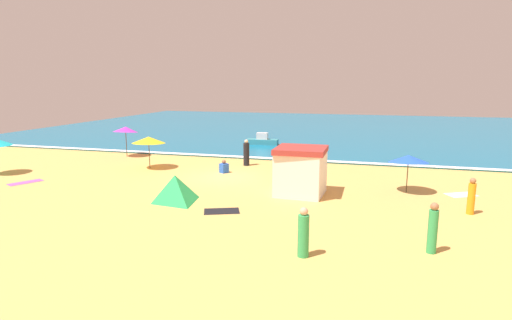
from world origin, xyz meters
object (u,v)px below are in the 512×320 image
at_px(beachgoer_6, 471,197).
at_px(small_boat_0, 262,141).
at_px(beach_umbrella_3, 408,159).
at_px(beach_umbrella_1, 149,140).
at_px(beach_umbrella_4, 126,129).
at_px(lifeguard_cabana, 301,171).
at_px(beach_tent, 175,188).
at_px(beachgoer_0, 433,229).
at_px(beachgoer_2, 303,234).
at_px(beachgoer_4, 246,154).
at_px(beachgoer_1, 284,169).
at_px(beachgoer_3, 224,167).

xyz_separation_m(beachgoer_6, small_boat_0, (-13.53, 16.35, -0.32)).
bearing_deg(beach_umbrella_3, beach_umbrella_1, 173.49).
bearing_deg(beach_umbrella_4, lifeguard_cabana, -26.13).
relative_size(beach_tent, beachgoer_0, 1.65).
xyz_separation_m(beachgoer_2, beachgoer_4, (-6.13, 13.74, 0.04)).
xyz_separation_m(lifeguard_cabana, beachgoer_1, (-1.66, 3.87, -0.80)).
xyz_separation_m(beach_umbrella_3, beach_umbrella_4, (-19.59, 5.24, 0.32)).
relative_size(beach_umbrella_3, beachgoer_4, 1.40).
xyz_separation_m(lifeguard_cabana, small_boat_0, (-6.01, 15.16, -0.77)).
distance_m(beach_umbrella_3, beach_tent, 11.65).
relative_size(beach_umbrella_1, beach_tent, 0.82).
distance_m(beach_umbrella_1, beachgoer_6, 18.71).
height_order(beach_umbrella_3, beachgoer_2, beach_umbrella_3).
xyz_separation_m(beachgoer_4, beachgoer_6, (12.26, -7.44, -0.06)).
relative_size(beach_tent, beachgoer_2, 1.71).
bearing_deg(small_boat_0, beach_umbrella_1, -111.37).
bearing_deg(beachgoer_4, beachgoer_1, -37.67).
relative_size(beach_umbrella_1, beachgoer_2, 1.40).
relative_size(beachgoer_0, small_boat_0, 0.61).
xyz_separation_m(beach_tent, beachgoer_0, (10.90, -3.30, 0.21)).
height_order(beach_umbrella_4, beachgoer_4, beach_umbrella_4).
bearing_deg(beach_umbrella_4, beach_tent, -47.71).
bearing_deg(beachgoer_4, beach_umbrella_1, -155.61).
relative_size(beach_umbrella_4, beachgoer_2, 1.43).
distance_m(beach_umbrella_1, beach_umbrella_4, 5.22).
bearing_deg(beachgoer_1, beachgoer_2, -75.00).
distance_m(beachgoer_6, small_boat_0, 21.22).
xyz_separation_m(beach_umbrella_3, small_boat_0, (-11.16, 13.32, -1.30)).
relative_size(beach_umbrella_4, beachgoer_4, 1.33).
height_order(beachgoer_4, small_boat_0, beachgoer_4).
bearing_deg(beachgoer_2, beachgoer_0, 19.72).
height_order(beach_tent, beachgoer_6, beachgoer_6).
bearing_deg(beach_umbrella_3, beach_tent, -156.69).
distance_m(beachgoer_3, small_boat_0, 11.48).
relative_size(lifeguard_cabana, beach_umbrella_3, 0.99).
bearing_deg(beachgoer_6, beach_umbrella_3, 127.99).
height_order(beach_umbrella_1, beachgoer_2, beach_umbrella_1).
bearing_deg(beachgoer_4, small_boat_0, 98.10).
distance_m(beach_tent, beachgoer_0, 11.39).
height_order(beachgoer_1, beachgoer_4, beachgoer_4).
relative_size(beach_tent, small_boat_0, 1.01).
height_order(beach_umbrella_1, beach_tent, beach_umbrella_1).
distance_m(beach_umbrella_1, beachgoer_0, 18.66).
height_order(beachgoer_1, beachgoer_2, beachgoer_2).
distance_m(beach_umbrella_3, beach_umbrella_4, 20.28).
height_order(beachgoer_0, beachgoer_3, beachgoer_0).
xyz_separation_m(beach_umbrella_1, small_boat_0, (4.51, 11.53, -1.43)).
xyz_separation_m(beachgoer_0, beachgoer_3, (-10.81, 9.74, -0.49)).
xyz_separation_m(beach_umbrella_1, beachgoer_6, (18.04, -4.82, -1.11)).
height_order(beach_umbrella_3, beachgoer_3, beach_umbrella_3).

